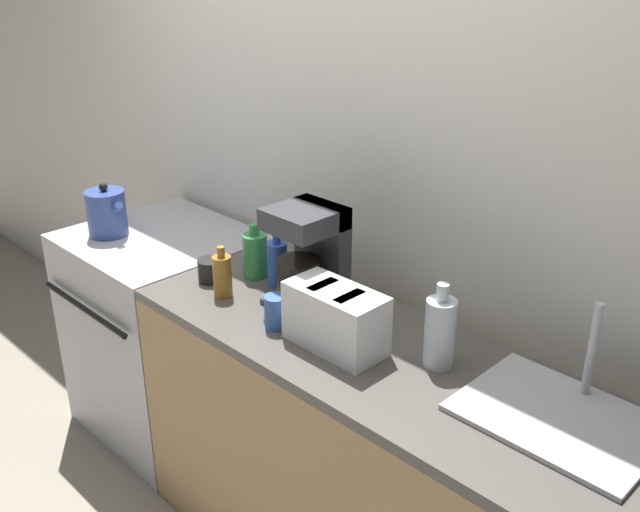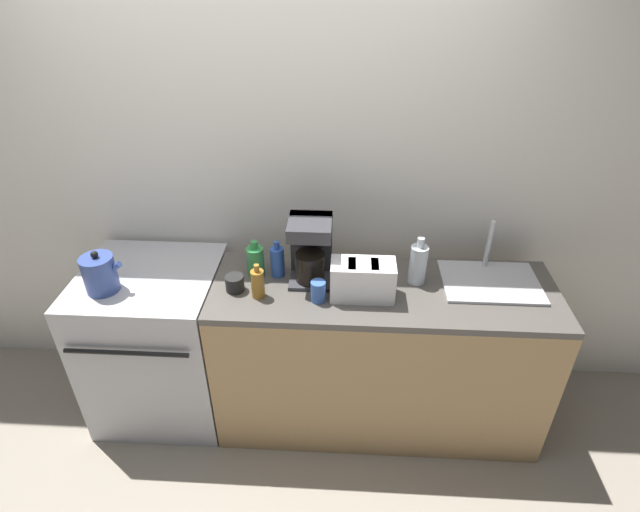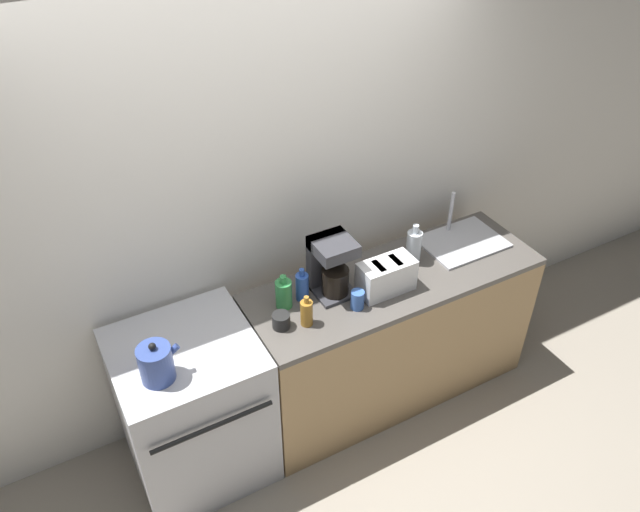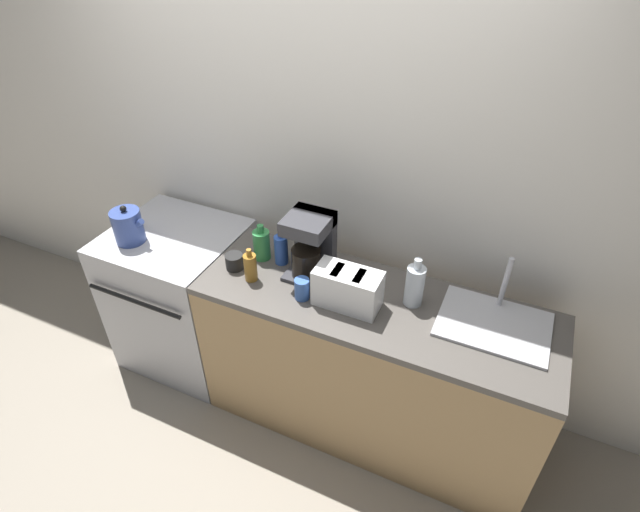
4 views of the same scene
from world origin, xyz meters
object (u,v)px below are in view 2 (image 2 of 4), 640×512
coffee_maker (311,248)px  toaster (363,280)px  stove (160,340)px  bottle_clear (418,264)px  bottle_green (256,261)px  cup_blue (318,291)px  bottle_blue (277,261)px  cup_black (235,283)px  kettle (100,274)px  bottle_amber (257,283)px

coffee_maker → toaster: bearing=-29.6°
stove → toaster: toaster is taller
bottle_clear → bottle_green: bottle_clear is taller
coffee_maker → bottle_green: (-0.28, 0.00, -0.09)m
cup_blue → bottle_blue: bearing=137.2°
toaster → bottle_blue: (-0.43, 0.15, -0.01)m
bottle_clear → cup_black: size_ratio=2.76×
kettle → bottle_clear: 1.56m
bottle_blue → bottle_amber: bearing=-112.1°
coffee_maker → cup_black: (-0.37, -0.14, -0.13)m
kettle → toaster: 1.28m
bottle_green → cup_blue: size_ratio=1.86×
stove → bottle_clear: 1.50m
bottle_green → cup_black: bottle_green is taller
cup_blue → cup_black: bearing=171.6°
coffee_maker → bottle_amber: bearing=-144.1°
kettle → toaster: (1.27, 0.02, -0.00)m
stove → cup_black: 0.70m
cup_blue → stove: bearing=169.9°
bottle_blue → toaster: bearing=-19.8°
bottle_clear → bottle_green: (-0.82, 0.01, -0.02)m
cup_blue → cup_black: cup_blue is taller
bottle_clear → cup_black: 0.91m
kettle → bottle_green: 0.75m
stove → cup_blue: 1.05m
coffee_maker → bottle_blue: coffee_maker is taller
stove → cup_blue: bearing=-10.1°
cup_black → bottle_green: bearing=58.7°
bottle_amber → stove: bearing=166.8°
toaster → coffee_maker: bearing=150.4°
stove → kettle: bearing=-139.1°
kettle → stove: bearing=40.9°
stove → coffee_maker: 1.06m
bottle_blue → cup_blue: bearing=-42.8°
stove → bottle_blue: size_ratio=4.62×
bottle_amber → bottle_blue: bottle_blue is taller
coffee_maker → bottle_amber: (-0.25, -0.18, -0.10)m
bottle_amber → bottle_green: bottle_green is taller
stove → cup_black: size_ratio=9.92×
bottle_amber → cup_blue: size_ratio=1.68×
bottle_blue → cup_black: bearing=-143.7°
coffee_maker → bottle_blue: bearing=177.6°
kettle → bottle_clear: bearing=5.8°
toaster → cup_blue: toaster is taller
toaster → bottle_amber: size_ratio=1.69×
stove → toaster: 1.25m
stove → coffee_maker: bearing=2.3°
bottle_blue → cup_black: bottle_blue is taller
stove → cup_black: cup_black is taller
bottle_clear → stove: bearing=-179.1°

